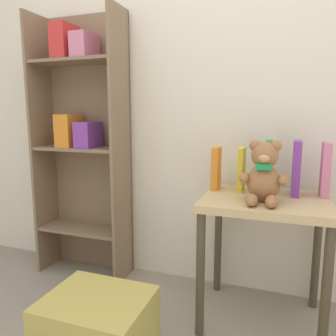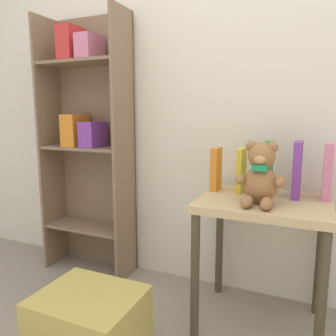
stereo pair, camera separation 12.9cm
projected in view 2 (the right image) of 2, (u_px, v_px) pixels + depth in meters
The scene contains 10 objects.
wall_back at pixel (228, 70), 1.79m from camera, with size 4.80×0.06×2.50m.
bookshelf_side at pixel (89, 134), 2.06m from camera, with size 0.57×0.24×1.61m.
display_table at pixel (263, 221), 1.52m from camera, with size 0.58×0.48×0.62m.
teddy_bear at pixel (260, 176), 1.40m from camera, with size 0.21×0.19×0.28m.
book_standing_orange at pixel (216, 169), 1.68m from camera, with size 0.03×0.11×0.22m, color orange.
book_standing_yellow at pixel (241, 170), 1.63m from camera, with size 0.02×0.13×0.22m, color gold.
book_standing_green at pixel (269, 168), 1.58m from camera, with size 0.03×0.10×0.26m, color #33934C.
book_standing_purple at pixel (297, 170), 1.52m from camera, with size 0.04×0.15×0.26m, color purple.
book_standing_pink at pixel (328, 172), 1.49m from camera, with size 0.04×0.12×0.26m, color #D17093.
storage_bin at pixel (90, 328), 1.34m from camera, with size 0.41×0.34×0.29m.
Camera 2 is at (0.45, -0.42, 1.01)m, focal length 35.00 mm.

